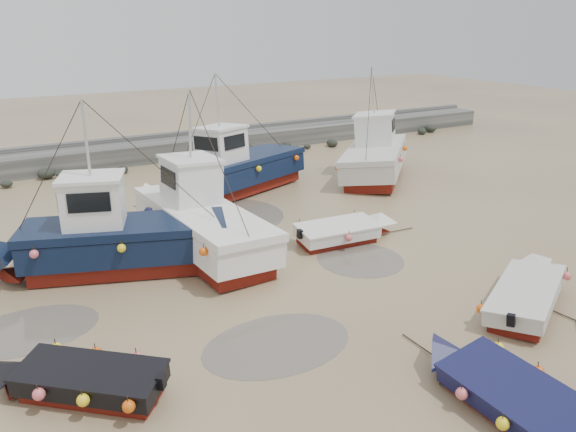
% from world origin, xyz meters
% --- Properties ---
extents(ground, '(120.00, 120.00, 0.00)m').
position_xyz_m(ground, '(0.00, 0.00, 0.00)').
color(ground, tan).
rests_on(ground, ground).
extents(seawall, '(60.00, 4.92, 1.50)m').
position_xyz_m(seawall, '(0.05, 21.99, 0.63)').
color(seawall, slate).
rests_on(seawall, ground).
extents(puddle_a, '(4.47, 4.47, 0.01)m').
position_xyz_m(puddle_a, '(-1.92, -1.47, 0.00)').
color(puddle_a, '#60594E').
rests_on(puddle_a, ground).
extents(puddle_b, '(3.30, 3.30, 0.01)m').
position_xyz_m(puddle_b, '(3.73, 2.15, 0.00)').
color(puddle_b, '#60594E').
rests_on(puddle_b, ground).
extents(puddle_c, '(4.07, 4.07, 0.01)m').
position_xyz_m(puddle_c, '(-8.00, 2.86, 0.00)').
color(puddle_c, '#60594E').
rests_on(puddle_c, ground).
extents(puddle_d, '(6.28, 6.28, 0.01)m').
position_xyz_m(puddle_d, '(0.86, 9.35, 0.00)').
color(puddle_d, '#60594E').
rests_on(puddle_d, ground).
extents(dinghy_1, '(2.19, 6.16, 1.43)m').
position_xyz_m(dinghy_1, '(1.48, -6.68, 0.55)').
color(dinghy_1, maroon).
rests_on(dinghy_1, ground).
extents(dinghy_3, '(6.31, 3.93, 1.43)m').
position_xyz_m(dinghy_3, '(6.21, -3.51, 0.53)').
color(dinghy_3, maroon).
rests_on(dinghy_3, ground).
extents(dinghy_4, '(4.86, 4.35, 1.43)m').
position_xyz_m(dinghy_4, '(-7.23, -1.05, 0.55)').
color(dinghy_4, maroon).
rests_on(dinghy_4, ground).
extents(dinghy_5, '(5.69, 2.16, 1.43)m').
position_xyz_m(dinghy_5, '(4.25, 3.98, 0.55)').
color(dinghy_5, maroon).
rests_on(dinghy_5, ground).
extents(cabin_boat_0, '(10.13, 5.14, 6.22)m').
position_xyz_m(cabin_boat_0, '(-4.86, 5.83, 1.33)').
color(cabin_boat_0, maroon).
rests_on(cabin_boat_0, ground).
extents(cabin_boat_1, '(3.34, 11.18, 6.22)m').
position_xyz_m(cabin_boat_1, '(-1.33, 6.41, 1.31)').
color(cabin_boat_1, maroon).
rests_on(cabin_boat_1, ground).
extents(cabin_boat_2, '(10.91, 5.90, 6.22)m').
position_xyz_m(cabin_boat_2, '(2.94, 12.45, 1.31)').
color(cabin_boat_2, maroon).
rests_on(cabin_boat_2, ground).
extents(cabin_boat_3, '(8.46, 8.39, 6.22)m').
position_xyz_m(cabin_boat_3, '(11.94, 11.51, 1.33)').
color(cabin_boat_3, maroon).
rests_on(cabin_boat_3, ground).
extents(person, '(0.74, 0.54, 1.88)m').
position_xyz_m(person, '(-3.04, 6.91, 0.00)').
color(person, '#1A1B38').
rests_on(person, ground).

